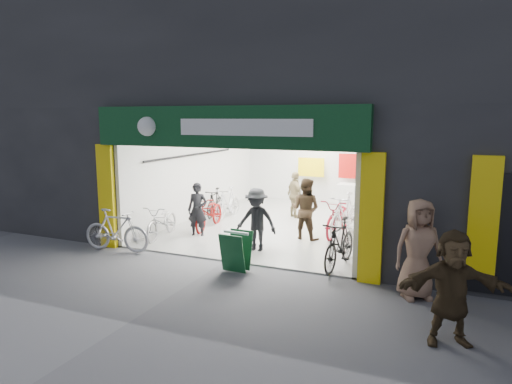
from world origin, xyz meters
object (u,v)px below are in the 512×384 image
Objects in this scene: bike_left_front at (162,221)px; parked_bike at (116,230)px; sandwich_board at (236,250)px; bike_right_front at (340,244)px; pedestrian_near at (418,249)px.

parked_bike reaches higher than bike_left_front.
bike_left_front is 2.08× the size of sandwich_board.
bike_left_front is 1.53m from parked_bike.
bike_right_front is 5.38m from parked_bike.
bike_right_front reaches higher than parked_bike.
sandwich_board is at bearing 152.03° from pedestrian_near.
bike_right_front is 0.99× the size of pedestrian_near.
parked_bike is at bearing 179.86° from sandwich_board.
pedestrian_near reaches higher than parked_bike.
bike_right_front reaches higher than sandwich_board.
bike_right_front is at bearing -86.18° from parked_bike.
parked_bike is (-5.30, -0.90, -0.01)m from bike_right_front.
sandwich_board is at bearing -99.25° from parked_bike.
pedestrian_near reaches higher than sandwich_board.
sandwich_board is (3.04, -1.70, 0.00)m from bike_left_front.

